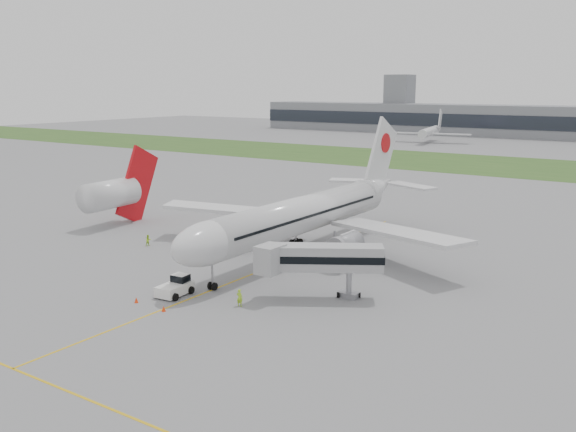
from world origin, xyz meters
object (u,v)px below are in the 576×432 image
Objects in this scene: pushback_tug at (176,286)px; jet_bridge at (317,258)px; airliner at (307,213)px; neighbor_aircraft at (114,193)px; ground_crew_near at (240,298)px.

jet_bridge is at bearing 23.86° from pushback_tug.
airliner is 3.21× the size of neighbor_aircraft.
ground_crew_near is 46.54m from neighbor_aircraft.
jet_bridge is at bearing -54.27° from airliner.
pushback_tug is at bearing -95.40° from airliner.
airliner is 24.01m from pushback_tug.
jet_bridge is (11.47, -15.94, -1.10)m from airliner.
ground_crew_near is at bearing -161.41° from jet_bridge.
airliner is 28.50× the size of ground_crew_near.
jet_bridge reaches higher than pushback_tug.
pushback_tug is (-2.22, -23.44, -4.68)m from airliner.
ground_crew_near is (8.22, 0.94, -0.04)m from pushback_tug.
airliner reaches higher than ground_crew_near.
ground_crew_near is at bearing 1.66° from pushback_tug.
pushback_tug is 8.27m from ground_crew_near.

